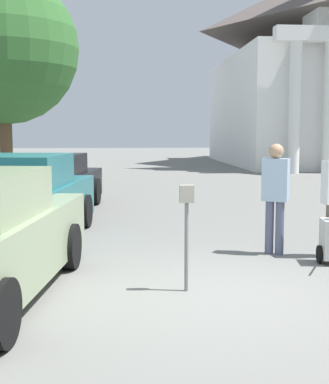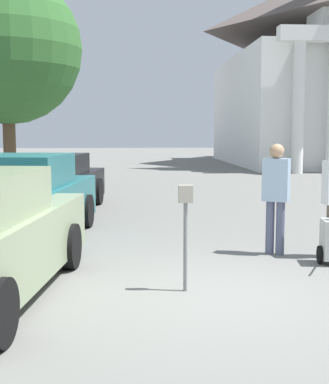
{
  "view_description": "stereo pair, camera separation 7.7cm",
  "coord_description": "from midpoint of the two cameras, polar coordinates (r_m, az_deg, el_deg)",
  "views": [
    {
      "loc": [
        -1.16,
        -6.36,
        2.02
      ],
      "look_at": [
        -0.55,
        1.74,
        1.1
      ],
      "focal_mm": 50.0,
      "sensor_mm": 36.0,
      "label": 1
    },
    {
      "loc": [
        -1.08,
        -6.36,
        2.02
      ],
      "look_at": [
        -0.55,
        1.74,
        1.1
      ],
      "focal_mm": 50.0,
      "sensor_mm": 36.0,
      "label": 2
    }
  ],
  "objects": [
    {
      "name": "shade_tree",
      "position": [
        19.99,
        -16.4,
        14.41
      ],
      "size": [
        5.24,
        5.24,
        7.5
      ],
      "color": "brown",
      "rests_on": "ground_plane"
    },
    {
      "name": "parking_meter",
      "position": [
        6.72,
        2.58,
        -2.75
      ],
      "size": [
        0.18,
        0.09,
        1.36
      ],
      "color": "slate",
      "rests_on": "ground_plane"
    },
    {
      "name": "ground_plane",
      "position": [
        6.77,
        6.08,
        -10.94
      ],
      "size": [
        120.0,
        120.0,
        0.0
      ],
      "primitive_type": "plane",
      "color": "slate"
    },
    {
      "name": "person_worker",
      "position": [
        8.93,
        12.04,
        0.08
      ],
      "size": [
        0.47,
        0.4,
        1.82
      ],
      "rotation": [
        0.0,
        0.0,
        2.63
      ],
      "color": "#515670",
      "rests_on": "ground_plane"
    },
    {
      "name": "church",
      "position": [
        34.58,
        14.65,
        12.75
      ],
      "size": [
        8.68,
        15.41,
        21.74
      ],
      "color": "white",
      "rests_on": "ground_plane"
    },
    {
      "name": "parked_car_teal",
      "position": [
        10.15,
        -14.56,
        -0.98
      ],
      "size": [
        2.34,
        4.85,
        1.61
      ],
      "rotation": [
        0.0,
        0.0,
        -0.12
      ],
      "color": "#23666B",
      "rests_on": "ground_plane"
    },
    {
      "name": "parked_car_black",
      "position": [
        13.56,
        -11.83,
        0.72
      ],
      "size": [
        2.41,
        5.13,
        1.47
      ],
      "rotation": [
        0.0,
        0.0,
        -0.12
      ],
      "color": "black",
      "rests_on": "ground_plane"
    }
  ]
}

